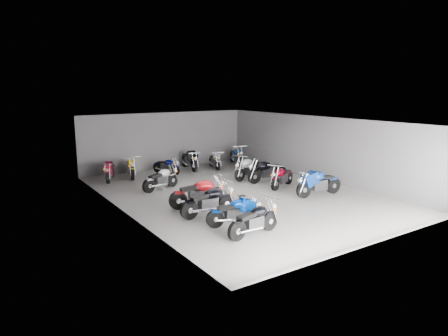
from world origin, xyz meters
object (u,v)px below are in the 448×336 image
Objects in this scene: motorcycle_left_c at (209,201)px; motorcycle_right_c at (318,183)px; motorcycle_right_e at (267,171)px; motorcycle_back_f at (236,156)px; motorcycle_right_f at (249,168)px; motorcycle_back_d at (190,160)px; drain_grate at (242,196)px; motorcycle_back_a at (110,170)px; motorcycle_left_f at (161,179)px; motorcycle_back_c at (166,166)px; motorcycle_right_d at (282,177)px; motorcycle_back_e at (215,161)px; motorcycle_left_b at (235,212)px; motorcycle_left_d at (199,193)px; motorcycle_back_b at (131,167)px; motorcycle_left_a at (254,220)px.

motorcycle_left_c is 5.35m from motorcycle_right_c.
motorcycle_back_f is (1.40, 4.63, -0.02)m from motorcycle_right_e.
motorcycle_back_d is (-1.38, 3.76, 0.00)m from motorcycle_right_f.
motorcycle_back_a is at bearing 121.94° from drain_grate.
motorcycle_back_c is at bearing 132.02° from motorcycle_left_f.
motorcycle_right_d reaches higher than motorcycle_back_e.
motorcycle_right_f is at bearing 20.27° from motorcycle_right_e.
drain_grate is 3.78m from motorcycle_left_b.
motorcycle_right_e is (4.97, 4.39, 0.08)m from motorcycle_left_b.
motorcycle_right_e reaches higher than motorcycle_back_f.
motorcycle_back_d reaches higher than drain_grate.
motorcycle_right_f is (4.82, 4.04, 0.03)m from motorcycle_left_c.
motorcycle_back_d is (-1.58, 6.07, 0.06)m from motorcycle_right_d.
motorcycle_right_d is (4.80, 0.59, -0.05)m from motorcycle_left_d.
motorcycle_left_d is (0.04, 2.54, 0.08)m from motorcycle_left_b.
motorcycle_back_b reaches higher than motorcycle_right_d.
motorcycle_back_f is at bearing 158.39° from motorcycle_left_b.
motorcycle_left_c is 7.71m from motorcycle_back_b.
motorcycle_right_d is (4.83, 3.13, 0.03)m from motorcycle_left_b.
motorcycle_left_c is at bearing 122.71° from motorcycle_right_e.
motorcycle_left_d is 6.60m from motorcycle_back_a.
motorcycle_back_f is at bearing -44.96° from motorcycle_right_f.
motorcycle_left_f is 1.11× the size of motorcycle_back_e.
motorcycle_right_f reaches higher than motorcycle_back_c.
motorcycle_right_c is 1.08× the size of motorcycle_back_f.
motorcycle_left_b is 5.76m from motorcycle_right_d.
motorcycle_right_c reaches higher than motorcycle_back_a.
motorcycle_right_d is 0.86× the size of motorcycle_right_e.
motorcycle_left_f is at bearing 178.13° from motorcycle_left_c.
motorcycle_left_d is 1.15× the size of motorcycle_back_a.
motorcycle_right_c is at bearing 93.80° from motorcycle_back_c.
motorcycle_back_f is (1.72, 0.28, 0.09)m from motorcycle_back_e.
motorcycle_right_f is at bearing 157.58° from motorcycle_back_b.
motorcycle_right_f reaches higher than motorcycle_back_f.
motorcycle_right_e is at bearing 30.05° from drain_grate.
drain_grate is at bearing 122.66° from motorcycle_right_e.
motorcycle_left_d is 0.98× the size of motorcycle_back_d.
motorcycle_left_a reaches higher than motorcycle_back_e.
motorcycle_back_a is (-1.23, 7.58, -0.02)m from motorcycle_left_c.
motorcycle_back_b is (-0.25, 10.19, 0.03)m from motorcycle_left_a.
motorcycle_right_d is 1.12× the size of motorcycle_back_c.
motorcycle_back_f is (1.74, 3.58, -0.03)m from motorcycle_right_f.
motorcycle_left_d is 0.99× the size of motorcycle_right_c.
motorcycle_right_f reaches higher than motorcycle_left_b.
motorcycle_right_d is at bearing 5.57° from drain_grate.
motorcycle_back_f is at bearing -174.08° from motorcycle_back_d.
motorcycle_left_a reaches higher than motorcycle_back_c.
motorcycle_back_d is 1.30× the size of motorcycle_back_e.
motorcycle_right_f is 3.98m from motorcycle_back_f.
motorcycle_left_f is 1.14× the size of motorcycle_back_c.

